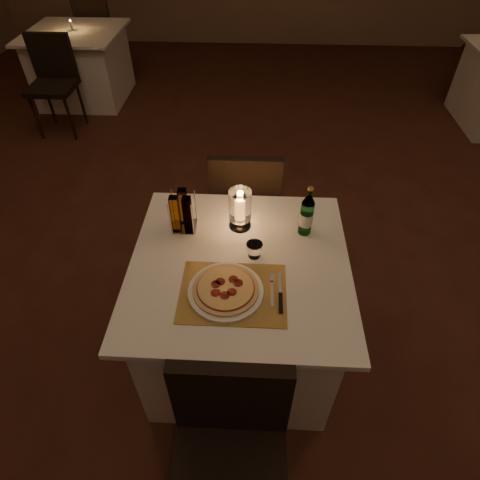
{
  "coord_description": "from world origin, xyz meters",
  "views": [
    {
      "loc": [
        -0.19,
        -1.59,
        2.07
      ],
      "look_at": [
        -0.26,
        -0.32,
        0.86
      ],
      "focal_mm": 30.0,
      "sensor_mm": 36.0,
      "label": 1
    }
  ],
  "objects_px": {
    "chair_far": "(246,199)",
    "main_table": "(240,310)",
    "chair_near": "(230,443)",
    "plate": "(226,291)",
    "tumbler": "(254,250)",
    "water_bottle": "(307,215)",
    "pizza": "(226,289)",
    "neighbor_table_left": "(82,66)",
    "hurricane_candle": "(240,207)"
  },
  "relations": [
    {
      "from": "main_table",
      "to": "neighbor_table_left",
      "type": "relative_size",
      "value": 1.0
    },
    {
      "from": "neighbor_table_left",
      "to": "pizza",
      "type": "bearing_deg",
      "value": -61.29
    },
    {
      "from": "chair_far",
      "to": "hurricane_candle",
      "type": "xyz_separation_m",
      "value": [
        -0.01,
        -0.47,
        0.32
      ]
    },
    {
      "from": "chair_far",
      "to": "main_table",
      "type": "bearing_deg",
      "value": -90.0
    },
    {
      "from": "pizza",
      "to": "water_bottle",
      "type": "bearing_deg",
      "value": 48.23
    },
    {
      "from": "chair_far",
      "to": "hurricane_candle",
      "type": "height_order",
      "value": "hurricane_candle"
    },
    {
      "from": "chair_near",
      "to": "pizza",
      "type": "relative_size",
      "value": 3.21
    },
    {
      "from": "plate",
      "to": "chair_near",
      "type": "bearing_deg",
      "value": -84.65
    },
    {
      "from": "plate",
      "to": "tumbler",
      "type": "xyz_separation_m",
      "value": [
        0.11,
        0.22,
        0.03
      ]
    },
    {
      "from": "plate",
      "to": "chair_far",
      "type": "bearing_deg",
      "value": 86.8
    },
    {
      "from": "chair_far",
      "to": "tumbler",
      "type": "distance_m",
      "value": 0.71
    },
    {
      "from": "main_table",
      "to": "water_bottle",
      "type": "relative_size",
      "value": 3.74
    },
    {
      "from": "chair_far",
      "to": "chair_near",
      "type": "bearing_deg",
      "value": -90.0
    },
    {
      "from": "plate",
      "to": "pizza",
      "type": "height_order",
      "value": "pizza"
    },
    {
      "from": "pizza",
      "to": "water_bottle",
      "type": "height_order",
      "value": "water_bottle"
    },
    {
      "from": "plate",
      "to": "water_bottle",
      "type": "bearing_deg",
      "value": 48.23
    },
    {
      "from": "water_bottle",
      "to": "hurricane_candle",
      "type": "distance_m",
      "value": 0.32
    },
    {
      "from": "tumbler",
      "to": "water_bottle",
      "type": "relative_size",
      "value": 0.28
    },
    {
      "from": "main_table",
      "to": "chair_near",
      "type": "xyz_separation_m",
      "value": [
        -0.0,
        -0.71,
        0.18
      ]
    },
    {
      "from": "plate",
      "to": "hurricane_candle",
      "type": "height_order",
      "value": "hurricane_candle"
    },
    {
      "from": "pizza",
      "to": "hurricane_candle",
      "type": "xyz_separation_m",
      "value": [
        0.04,
        0.43,
        0.1
      ]
    },
    {
      "from": "water_bottle",
      "to": "chair_far",
      "type": "bearing_deg",
      "value": 121.68
    },
    {
      "from": "pizza",
      "to": "water_bottle",
      "type": "relative_size",
      "value": 1.05
    },
    {
      "from": "chair_near",
      "to": "plate",
      "type": "relative_size",
      "value": 2.81
    },
    {
      "from": "neighbor_table_left",
      "to": "tumbler",
      "type": "bearing_deg",
      "value": -58.18
    },
    {
      "from": "water_bottle",
      "to": "chair_near",
      "type": "bearing_deg",
      "value": -108.16
    },
    {
      "from": "chair_near",
      "to": "pizza",
      "type": "height_order",
      "value": "chair_near"
    },
    {
      "from": "hurricane_candle",
      "to": "pizza",
      "type": "bearing_deg",
      "value": -95.19
    },
    {
      "from": "pizza",
      "to": "tumbler",
      "type": "distance_m",
      "value": 0.25
    },
    {
      "from": "main_table",
      "to": "water_bottle",
      "type": "distance_m",
      "value": 0.6
    },
    {
      "from": "hurricane_candle",
      "to": "neighbor_table_left",
      "type": "height_order",
      "value": "hurricane_candle"
    },
    {
      "from": "pizza",
      "to": "tumbler",
      "type": "relative_size",
      "value": 3.77
    },
    {
      "from": "main_table",
      "to": "chair_far",
      "type": "xyz_separation_m",
      "value": [
        -0.0,
        0.71,
        0.18
      ]
    },
    {
      "from": "tumbler",
      "to": "neighbor_table_left",
      "type": "distance_m",
      "value": 3.85
    },
    {
      "from": "pizza",
      "to": "main_table",
      "type": "bearing_deg",
      "value": 74.48
    },
    {
      "from": "plate",
      "to": "tumbler",
      "type": "bearing_deg",
      "value": 62.9
    },
    {
      "from": "water_bottle",
      "to": "hurricane_candle",
      "type": "relative_size",
      "value": 1.26
    },
    {
      "from": "water_bottle",
      "to": "neighbor_table_left",
      "type": "relative_size",
      "value": 0.27
    },
    {
      "from": "hurricane_candle",
      "to": "neighbor_table_left",
      "type": "distance_m",
      "value": 3.65
    },
    {
      "from": "plate",
      "to": "water_bottle",
      "type": "relative_size",
      "value": 1.2
    },
    {
      "from": "chair_near",
      "to": "pizza",
      "type": "xyz_separation_m",
      "value": [
        -0.05,
        0.53,
        0.22
      ]
    },
    {
      "from": "chair_near",
      "to": "chair_far",
      "type": "relative_size",
      "value": 1.0
    },
    {
      "from": "tumbler",
      "to": "water_bottle",
      "type": "height_order",
      "value": "water_bottle"
    },
    {
      "from": "main_table",
      "to": "chair_near",
      "type": "height_order",
      "value": "chair_near"
    },
    {
      "from": "water_bottle",
      "to": "neighbor_table_left",
      "type": "height_order",
      "value": "water_bottle"
    },
    {
      "from": "neighbor_table_left",
      "to": "hurricane_candle",
      "type": "bearing_deg",
      "value": -57.5
    },
    {
      "from": "neighbor_table_left",
      "to": "plate",
      "type": "bearing_deg",
      "value": -61.29
    },
    {
      "from": "chair_far",
      "to": "water_bottle",
      "type": "bearing_deg",
      "value": -58.32
    },
    {
      "from": "main_table",
      "to": "chair_far",
      "type": "distance_m",
      "value": 0.74
    },
    {
      "from": "chair_near",
      "to": "tumbler",
      "type": "bearing_deg",
      "value": 85.13
    }
  ]
}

